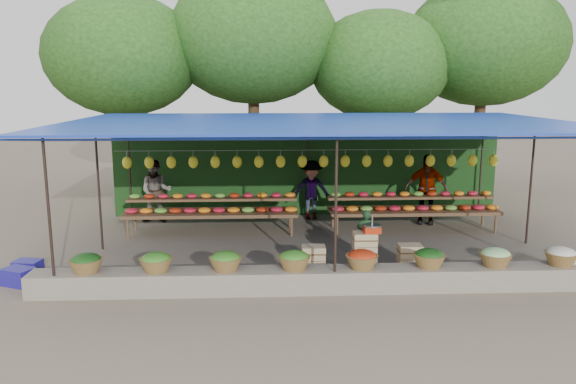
{
  "coord_description": "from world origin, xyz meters",
  "views": [
    {
      "loc": [
        -1.25,
        -12.16,
        3.61
      ],
      "look_at": [
        -0.67,
        0.2,
        1.22
      ],
      "focal_mm": 35.0,
      "sensor_mm": 36.0,
      "label": 1
    }
  ],
  "objects_px": {
    "vendor_seated": "(366,234)",
    "blue_crate_front": "(18,276)",
    "weighing_scale": "(372,228)",
    "blue_crate_back": "(28,268)",
    "crate_counter": "(363,255)"
  },
  "relations": [
    {
      "from": "vendor_seated",
      "to": "blue_crate_front",
      "type": "xyz_separation_m",
      "value": [
        -6.6,
        -1.28,
        -0.36
      ]
    },
    {
      "from": "vendor_seated",
      "to": "blue_crate_front",
      "type": "relative_size",
      "value": 1.98
    },
    {
      "from": "vendor_seated",
      "to": "crate_counter",
      "type": "bearing_deg",
      "value": 82.9
    },
    {
      "from": "vendor_seated",
      "to": "blue_crate_front",
      "type": "distance_m",
      "value": 6.73
    },
    {
      "from": "vendor_seated",
      "to": "weighing_scale",
      "type": "bearing_deg",
      "value": 94.45
    },
    {
      "from": "blue_crate_front",
      "to": "blue_crate_back",
      "type": "height_order",
      "value": "blue_crate_front"
    },
    {
      "from": "crate_counter",
      "to": "vendor_seated",
      "type": "height_order",
      "value": "vendor_seated"
    },
    {
      "from": "blue_crate_back",
      "to": "blue_crate_front",
      "type": "bearing_deg",
      "value": -74.69
    },
    {
      "from": "blue_crate_front",
      "to": "blue_crate_back",
      "type": "bearing_deg",
      "value": 118.95
    },
    {
      "from": "crate_counter",
      "to": "blue_crate_front",
      "type": "bearing_deg",
      "value": -175.56
    },
    {
      "from": "crate_counter",
      "to": "blue_crate_front",
      "type": "xyz_separation_m",
      "value": [
        -6.41,
        -0.5,
        -0.15
      ]
    },
    {
      "from": "weighing_scale",
      "to": "vendor_seated",
      "type": "height_order",
      "value": "weighing_scale"
    },
    {
      "from": "weighing_scale",
      "to": "blue_crate_back",
      "type": "distance_m",
      "value": 6.66
    },
    {
      "from": "crate_counter",
      "to": "weighing_scale",
      "type": "bearing_deg",
      "value": 0.0
    },
    {
      "from": "blue_crate_front",
      "to": "blue_crate_back",
      "type": "xyz_separation_m",
      "value": [
        -0.05,
        0.53,
        -0.01
      ]
    }
  ]
}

